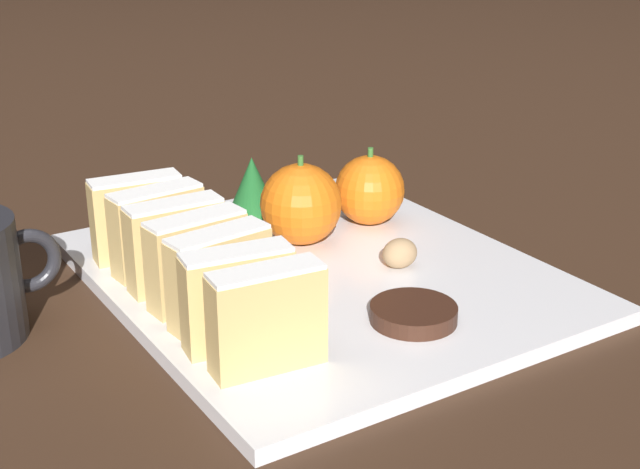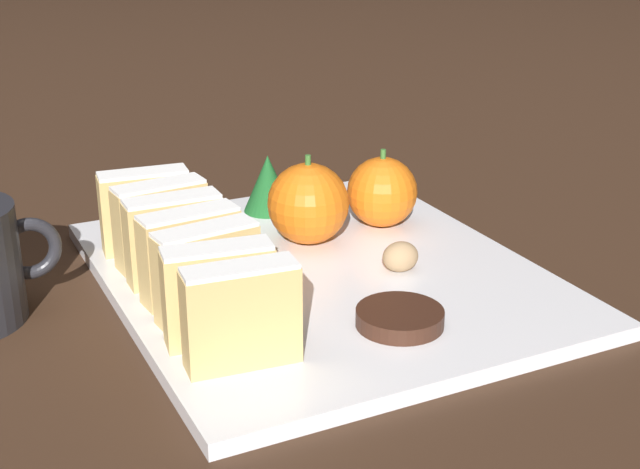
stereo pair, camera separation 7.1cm
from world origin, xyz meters
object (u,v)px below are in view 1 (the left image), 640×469
orange_near (301,204)px  walnut (400,253)px  orange_far (370,190)px  chocolate_cookie (414,313)px

orange_near → walnut: (0.04, -0.09, -0.02)m
orange_far → walnut: 0.11m
orange_far → walnut: bearing=-111.4°
orange_far → chocolate_cookie: size_ratio=1.14×
orange_far → walnut: orange_far is taller
orange_near → orange_far: bearing=5.4°
orange_far → chocolate_cookie: orange_far is taller
orange_near → orange_far: orange_near is taller
walnut → chocolate_cookie: (-0.05, -0.08, -0.01)m
chocolate_cookie → orange_near: bearing=86.7°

